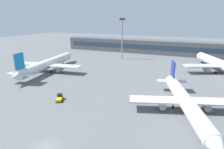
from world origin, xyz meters
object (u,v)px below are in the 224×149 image
(airplane_mid, at_px, (48,64))
(baggage_tug_yellow, at_px, (60,98))
(airplane_far, at_px, (220,64))
(airplane_near, at_px, (186,102))
(floodlight_tower_west, at_px, (122,36))

(airplane_mid, relative_size, baggage_tug_yellow, 11.95)
(airplane_far, relative_size, baggage_tug_yellow, 11.59)
(airplane_near, xyz_separation_m, airplane_far, (12.47, 47.06, 0.51))
(baggage_tug_yellow, height_order, floodlight_tower_west, floodlight_tower_west)
(baggage_tug_yellow, bearing_deg, airplane_far, 48.36)
(airplane_near, bearing_deg, airplane_mid, 162.67)
(airplane_near, height_order, baggage_tug_yellow, airplane_near)
(airplane_mid, bearing_deg, airplane_near, -17.33)
(airplane_mid, xyz_separation_m, airplane_far, (72.28, 28.39, 0.09))
(airplane_far, height_order, baggage_tug_yellow, airplane_far)
(airplane_near, relative_size, baggage_tug_yellow, 10.21)
(airplane_far, distance_m, baggage_tug_yellow, 71.11)
(airplane_mid, relative_size, floodlight_tower_west, 1.97)
(airplane_near, xyz_separation_m, baggage_tug_yellow, (-34.74, -6.04, -2.28))
(airplane_far, bearing_deg, baggage_tug_yellow, -131.64)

